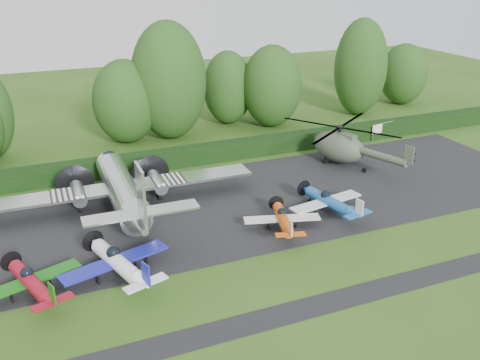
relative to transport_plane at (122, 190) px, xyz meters
name	(u,v)px	position (x,y,z in m)	size (l,w,h in m)	color
ground	(235,269)	(5.46, -12.16, -2.16)	(160.00, 160.00, 0.00)	#2B4B15
apron	(192,212)	(5.46, -2.16, -2.15)	(70.00, 18.00, 0.01)	black
taxiway_verge	(272,318)	(5.46, -18.16, -2.15)	(70.00, 2.00, 0.00)	black
hedgerow	(160,169)	(5.46, 8.84, -2.16)	(90.00, 1.60, 2.00)	black
transport_plane	(122,190)	(0.00, 0.00, 0.00)	(24.13, 18.50, 7.73)	silver
light_plane_red	(31,282)	(-7.96, -10.13, -1.05)	(6.91, 7.27, 2.66)	maroon
light_plane_white	(118,262)	(-2.34, -10.12, -0.90)	(7.83, 8.23, 3.01)	white
light_plane_orange	(283,219)	(11.22, -8.19, -1.16)	(6.22, 6.54, 2.39)	#CD4F0C
light_plane_blue	(330,202)	(16.30, -7.06, -1.03)	(7.07, 7.43, 2.72)	#1B59A3
helicopter	(339,144)	(23.46, 2.92, 0.09)	(12.98, 15.20, 4.18)	#3A4636
sign_board	(383,128)	(32.98, 8.11, -0.80)	(3.56, 0.13, 2.00)	#3F3326
tree_0	(403,74)	(45.90, 21.10, 2.30)	(6.94, 6.94, 8.94)	black
tree_1	(361,67)	(36.48, 18.66, 4.41)	(7.14, 7.14, 13.16)	black
tree_2	(125,102)	(4.35, 19.02, 2.75)	(7.63, 7.63, 9.83)	black
tree_5	(228,88)	(18.21, 21.58, 2.61)	(6.39, 6.39, 9.55)	black
tree_7	(272,86)	(22.97, 18.35, 3.06)	(7.60, 7.60, 10.46)	black
tree_8	(169,81)	(9.53, 18.57, 4.83)	(8.86, 8.86, 13.99)	black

